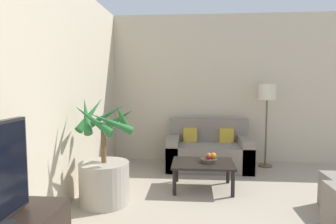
# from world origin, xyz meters

# --- Properties ---
(wall_back) EXTENTS (8.38, 0.06, 2.70)m
(wall_back) POSITION_xyz_m (0.00, 6.71, 1.35)
(wall_back) COLOR beige
(wall_back) RESTS_ON ground_plane
(wall_left) EXTENTS (0.06, 8.28, 2.70)m
(wall_left) POSITION_xyz_m (-3.42, 3.34, 1.35)
(wall_left) COLOR beige
(wall_left) RESTS_ON ground_plane
(potted_palm) EXTENTS (0.71, 0.78, 1.30)m
(potted_palm) POSITION_xyz_m (-2.96, 4.53, 0.39)
(potted_palm) COLOR #ADA393
(potted_palm) RESTS_ON ground_plane
(sofa_loveseat) EXTENTS (1.41, 0.81, 0.81)m
(sofa_loveseat) POSITION_xyz_m (-1.64, 6.20, 0.28)
(sofa_loveseat) COLOR gray
(sofa_loveseat) RESTS_ON ground_plane
(floor_lamp) EXTENTS (0.30, 0.30, 1.44)m
(floor_lamp) POSITION_xyz_m (-0.64, 6.36, 1.21)
(floor_lamp) COLOR brown
(floor_lamp) RESTS_ON ground_plane
(coffee_table) EXTENTS (0.84, 0.63, 0.37)m
(coffee_table) POSITION_xyz_m (-1.77, 5.14, 0.32)
(coffee_table) COLOR black
(coffee_table) RESTS_ON ground_plane
(fruit_bowl) EXTENTS (0.23, 0.23, 0.05)m
(fruit_bowl) POSITION_xyz_m (-1.68, 5.17, 0.39)
(fruit_bowl) COLOR #42382D
(fruit_bowl) RESTS_ON coffee_table
(apple_red) EXTENTS (0.07, 0.07, 0.07)m
(apple_red) POSITION_xyz_m (-1.69, 5.14, 0.45)
(apple_red) COLOR red
(apple_red) RESTS_ON fruit_bowl
(apple_green) EXTENTS (0.06, 0.06, 0.06)m
(apple_green) POSITION_xyz_m (-1.68, 5.24, 0.45)
(apple_green) COLOR olive
(apple_green) RESTS_ON fruit_bowl
(orange_fruit) EXTENTS (0.08, 0.08, 0.08)m
(orange_fruit) POSITION_xyz_m (-1.62, 5.18, 0.46)
(orange_fruit) COLOR orange
(orange_fruit) RESTS_ON fruit_bowl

